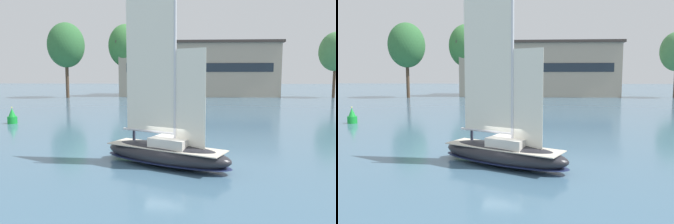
# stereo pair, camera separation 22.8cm
# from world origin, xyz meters

# --- Properties ---
(ground_plane) EXTENTS (400.00, 400.00, 0.00)m
(ground_plane) POSITION_xyz_m (0.00, 0.00, 0.00)
(ground_plane) COLOR #42667F
(waterfront_building) EXTENTS (43.65, 16.77, 14.86)m
(waterfront_building) POSITION_xyz_m (4.19, 73.39, 7.47)
(waterfront_building) COLOR tan
(waterfront_building) RESTS_ON ground
(tree_shore_left) EXTENTS (9.53, 9.53, 19.62)m
(tree_shore_left) POSITION_xyz_m (-15.69, 69.41, 13.74)
(tree_shore_left) COLOR #4C3828
(tree_shore_left) RESTS_ON ground
(tree_shore_right) EXTENTS (9.25, 9.25, 19.03)m
(tree_shore_right) POSITION_xyz_m (-29.62, 61.91, 13.32)
(tree_shore_right) COLOR #4C3828
(tree_shore_right) RESTS_ON ground
(sailboat_main) EXTENTS (9.28, 6.40, 12.52)m
(sailboat_main) POSITION_xyz_m (0.01, -0.00, 1.01)
(sailboat_main) COLOR #232328
(sailboat_main) RESTS_ON ground
(channel_buoy) EXTENTS (1.12, 1.12, 2.03)m
(channel_buoy) POSITION_xyz_m (-19.81, 17.29, 0.80)
(channel_buoy) COLOR green
(channel_buoy) RESTS_ON ground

